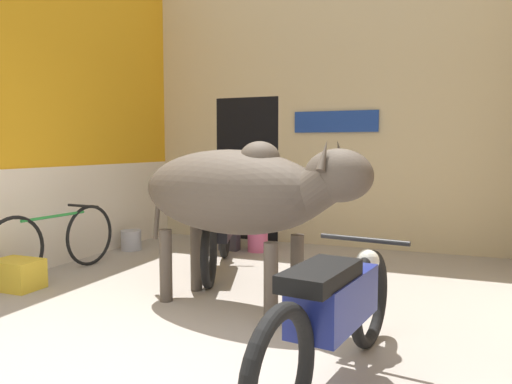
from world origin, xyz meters
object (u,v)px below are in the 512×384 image
cow (239,192)px  motorcycle_near (334,310)px  bicycle (56,242)px  motorcycle_far (218,231)px  shopkeeper_seated (233,204)px  plastic_stool (258,235)px  crate (17,274)px  bucket (131,240)px

cow → motorcycle_near: bearing=-45.4°
bicycle → motorcycle_far: bearing=27.1°
shopkeeper_seated → plastic_stool: size_ratio=2.79×
plastic_stool → crate: bearing=-121.2°
cow → shopkeeper_seated: cow is taller
crate → bucket: bearing=92.6°
shopkeeper_seated → crate: shopkeeper_seated is taller
motorcycle_near → plastic_stool: size_ratio=4.80×
cow → motorcycle_near: cow is taller
bicycle → plastic_stool: (1.53, 1.89, -0.14)m
motorcycle_far → bicycle: size_ratio=1.14×
plastic_stool → bicycle: bearing=-128.9°
cow → motorcycle_far: size_ratio=1.15×
crate → bucket: (-0.08, 1.90, -0.01)m
plastic_stool → crate: 2.85m
shopkeeper_seated → bucket: 1.41m
cow → bicycle: 2.32m
shopkeeper_seated → motorcycle_far: bearing=-73.2°
motorcycle_far → bucket: (-1.55, 0.58, -0.31)m
crate → bucket: 1.90m
plastic_stool → crate: plastic_stool is taller
bicycle → plastic_stool: bearing=51.1°
cow → motorcycle_far: (-0.71, 1.04, -0.53)m
shopkeeper_seated → crate: 2.76m
shopkeeper_seated → bucket: (-1.20, -0.58, -0.46)m
cow → bucket: (-2.26, 1.62, -0.84)m
motorcycle_far → crate: (-1.46, -1.32, -0.30)m
motorcycle_near → crate: bearing=166.3°
bicycle → bucket: 1.37m
cow → crate: (-2.17, -0.27, -0.83)m
plastic_stool → bucket: 1.66m
bicycle → crate: bicycle is taller
bicycle → plastic_stool: 2.43m
bicycle → bucket: size_ratio=6.40×
crate → bicycle: bearing=95.0°
motorcycle_far → shopkeeper_seated: 1.22m
bicycle → shopkeeper_seated: shopkeeper_seated is taller
crate → shopkeeper_seated: bearing=65.9°
cow → bucket: bearing=144.3°
bucket → bicycle: bearing=-88.4°
bicycle → crate: bearing=-85.0°
crate → motorcycle_far: bearing=42.1°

